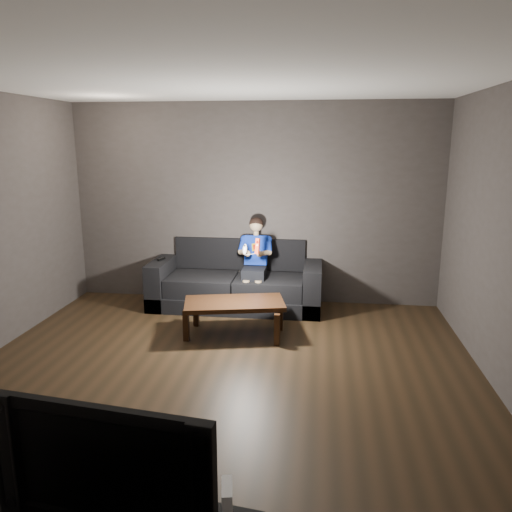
# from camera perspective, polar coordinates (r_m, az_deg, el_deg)

# --- Properties ---
(floor) EXTENTS (5.00, 5.00, 0.00)m
(floor) POSITION_cam_1_polar(r_m,az_deg,el_deg) (4.81, -4.26, -14.10)
(floor) COLOR black
(floor) RESTS_ON ground
(back_wall) EXTENTS (5.00, 0.04, 2.70)m
(back_wall) POSITION_cam_1_polar(r_m,az_deg,el_deg) (6.80, -0.23, 5.95)
(back_wall) COLOR #3B3533
(back_wall) RESTS_ON ground
(front_wall) EXTENTS (5.00, 0.04, 2.70)m
(front_wall) POSITION_cam_1_polar(r_m,az_deg,el_deg) (2.09, -19.03, -11.63)
(front_wall) COLOR #3B3533
(front_wall) RESTS_ON ground
(ceiling) EXTENTS (5.00, 5.00, 0.02)m
(ceiling) POSITION_cam_1_polar(r_m,az_deg,el_deg) (4.31, -4.91, 19.76)
(ceiling) COLOR white
(ceiling) RESTS_ON back_wall
(sofa) EXTENTS (2.26, 0.98, 0.88)m
(sofa) POSITION_cam_1_polar(r_m,az_deg,el_deg) (6.78, -2.19, -3.29)
(sofa) COLOR black
(sofa) RESTS_ON floor
(child) EXTENTS (0.44, 0.54, 1.09)m
(child) POSITION_cam_1_polar(r_m,az_deg,el_deg) (6.57, -0.10, 0.15)
(child) COLOR black
(child) RESTS_ON sofa
(wii_remote_red) EXTENTS (0.06, 0.08, 0.20)m
(wii_remote_red) POSITION_cam_1_polar(r_m,az_deg,el_deg) (6.10, 0.16, 1.14)
(wii_remote_red) COLOR #E74220
(wii_remote_red) RESTS_ON child
(nunchuk_white) EXTENTS (0.07, 0.09, 0.14)m
(nunchuk_white) POSITION_cam_1_polar(r_m,az_deg,el_deg) (6.14, -1.28, 0.79)
(nunchuk_white) COLOR white
(nunchuk_white) RESTS_ON child
(wii_remote_black) EXTENTS (0.08, 0.15, 0.03)m
(wii_remote_black) POSITION_cam_1_polar(r_m,az_deg,el_deg) (6.85, -10.77, -0.34)
(wii_remote_black) COLOR black
(wii_remote_black) RESTS_ON sofa
(coffee_table) EXTENTS (1.22, 0.79, 0.41)m
(coffee_table) POSITION_cam_1_polar(r_m,az_deg,el_deg) (5.72, -2.49, -5.71)
(coffee_table) COLOR black
(coffee_table) RESTS_ON floor
(tv) EXTENTS (1.08, 0.28, 0.62)m
(tv) POSITION_cam_1_polar(r_m,az_deg,el_deg) (2.55, -16.01, -21.05)
(tv) COLOR black
(tv) RESTS_ON media_console
(wii_console) EXTENTS (0.08, 0.16, 0.20)m
(wii_console) POSITION_cam_1_polar(r_m,az_deg,el_deg) (2.54, -3.31, -26.52)
(wii_console) COLOR white
(wii_console) RESTS_ON media_console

